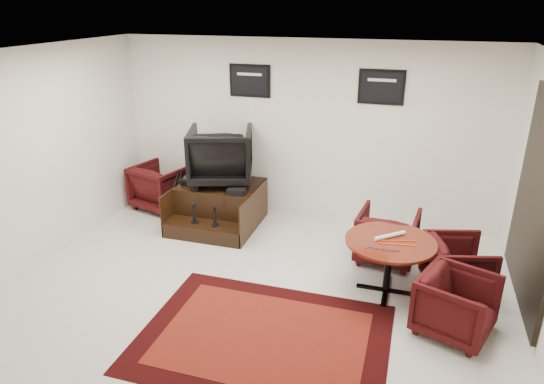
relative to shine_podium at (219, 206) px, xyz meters
The scene contains 16 objects.
ground 2.16m from the shine_podium, 56.06° to the right, with size 6.00×6.00×0.00m, color beige.
room_shell 2.74m from the shine_podium, 45.89° to the right, with size 6.02×5.02×2.81m.
area_rug 2.94m from the shine_podium, 58.30° to the right, with size 2.58×1.93×0.01m.
shine_podium is the anchor object (origin of this frame).
shine_chair 0.84m from the shine_podium, 90.00° to the left, with size 0.94×0.88×0.97m, color black.
shoes_pair 0.60m from the shine_podium, behind, with size 0.25×0.30×0.11m.
polish_kit 0.62m from the shine_podium, 33.68° to the right, with size 0.26×0.18×0.09m, color black.
umbrella_black 0.75m from the shine_podium, 164.87° to the right, with size 0.32×0.12×0.87m, color black, non-canonical shape.
umbrella_hooked 0.74m from the shine_podium, behind, with size 0.32×0.12×0.86m, color black, non-canonical shape.
armchair_side 1.23m from the shine_podium, 165.39° to the left, with size 0.81×0.76×0.84m, color black.
meeting_table 2.97m from the shine_podium, 24.22° to the right, with size 1.06×1.06×0.69m.
table_chair_back 2.65m from the shine_podium, ahead, with size 0.76×0.71×0.78m, color black.
table_chair_window 3.62m from the shine_podium, 14.72° to the right, with size 0.71×0.67×0.73m, color black.
table_chair_corner 3.88m from the shine_podium, 27.62° to the right, with size 0.72×0.68×0.74m, color black.
paper_roll 2.94m from the shine_podium, 23.06° to the right, with size 0.05×0.05×0.42m, color white.
table_clutter 3.06m from the shine_podium, 25.51° to the right, with size 0.57×0.36×0.01m.
Camera 1 is at (1.65, -4.68, 3.31)m, focal length 32.00 mm.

